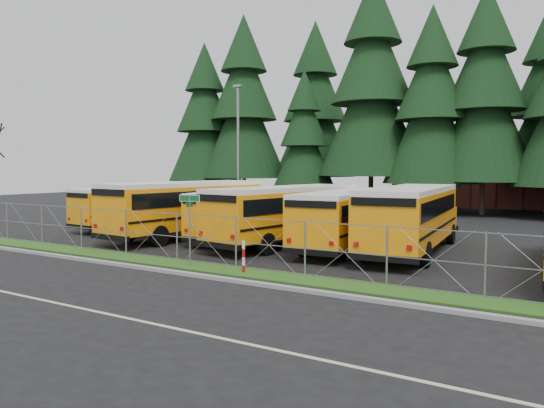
{
  "coord_description": "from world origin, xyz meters",
  "views": [
    {
      "loc": [
        10.81,
        -17.33,
        3.87
      ],
      "look_at": [
        -2.49,
        4.0,
        2.11
      ],
      "focal_mm": 35.0,
      "sensor_mm": 36.0,
      "label": 1
    }
  ],
  "objects_px": {
    "bus_1": "(170,209)",
    "bus_5": "(351,220)",
    "bus_4": "(290,216)",
    "light_standard": "(238,146)",
    "street_sign": "(190,215)",
    "bus_6": "(412,220)",
    "striped_bollard": "(244,257)",
    "bus_0": "(141,208)",
    "bus_3": "(247,214)",
    "bus_2": "(191,210)"
  },
  "relations": [
    {
      "from": "bus_3",
      "to": "bus_4",
      "type": "distance_m",
      "value": 3.26
    },
    {
      "from": "bus_1",
      "to": "striped_bollard",
      "type": "bearing_deg",
      "value": -29.44
    },
    {
      "from": "bus_6",
      "to": "striped_bollard",
      "type": "height_order",
      "value": "bus_6"
    },
    {
      "from": "bus_3",
      "to": "bus_1",
      "type": "bearing_deg",
      "value": 168.08
    },
    {
      "from": "bus_1",
      "to": "striped_bollard",
      "type": "xyz_separation_m",
      "value": [
        11.35,
        -8.36,
        -0.7
      ]
    },
    {
      "from": "bus_0",
      "to": "bus_3",
      "type": "xyz_separation_m",
      "value": [
        8.5,
        -0.53,
        0.01
      ]
    },
    {
      "from": "bus_0",
      "to": "bus_6",
      "type": "distance_m",
      "value": 17.62
    },
    {
      "from": "bus_3",
      "to": "bus_4",
      "type": "relative_size",
      "value": 0.9
    },
    {
      "from": "bus_5",
      "to": "street_sign",
      "type": "xyz_separation_m",
      "value": [
        -3.32,
        -7.65,
        0.66
      ]
    },
    {
      "from": "bus_2",
      "to": "striped_bollard",
      "type": "xyz_separation_m",
      "value": [
        8.14,
        -6.59,
        -0.93
      ]
    },
    {
      "from": "bus_6",
      "to": "bus_0",
      "type": "bearing_deg",
      "value": 172.25
    },
    {
      "from": "bus_4",
      "to": "bus_5",
      "type": "xyz_separation_m",
      "value": [
        3.11,
        0.38,
        -0.08
      ]
    },
    {
      "from": "bus_5",
      "to": "bus_6",
      "type": "bearing_deg",
      "value": 2.04
    },
    {
      "from": "bus_5",
      "to": "light_standard",
      "type": "bearing_deg",
      "value": 138.86
    },
    {
      "from": "bus_0",
      "to": "bus_5",
      "type": "bearing_deg",
      "value": 1.37
    },
    {
      "from": "bus_1",
      "to": "bus_6",
      "type": "relative_size",
      "value": 0.87
    },
    {
      "from": "street_sign",
      "to": "light_standard",
      "type": "xyz_separation_m",
      "value": [
        -10.54,
        17.95,
        3.47
      ]
    },
    {
      "from": "bus_6",
      "to": "striped_bollard",
      "type": "bearing_deg",
      "value": -121.49
    },
    {
      "from": "bus_1",
      "to": "bus_4",
      "type": "relative_size",
      "value": 0.89
    },
    {
      "from": "bus_1",
      "to": "bus_2",
      "type": "height_order",
      "value": "bus_2"
    },
    {
      "from": "bus_2",
      "to": "bus_4",
      "type": "relative_size",
      "value": 1.05
    },
    {
      "from": "street_sign",
      "to": "striped_bollard",
      "type": "xyz_separation_m",
      "value": [
        2.38,
        0.18,
        -1.43
      ]
    },
    {
      "from": "bus_4",
      "to": "light_standard",
      "type": "height_order",
      "value": "light_standard"
    },
    {
      "from": "bus_3",
      "to": "bus_2",
      "type": "bearing_deg",
      "value": -162.39
    },
    {
      "from": "bus_4",
      "to": "bus_2",
      "type": "bearing_deg",
      "value": -167.94
    },
    {
      "from": "striped_bollard",
      "to": "bus_1",
      "type": "bearing_deg",
      "value": 143.62
    },
    {
      "from": "bus_3",
      "to": "street_sign",
      "type": "height_order",
      "value": "street_sign"
    },
    {
      "from": "bus_0",
      "to": "street_sign",
      "type": "height_order",
      "value": "street_sign"
    },
    {
      "from": "bus_0",
      "to": "bus_6",
      "type": "bearing_deg",
      "value": 3.04
    },
    {
      "from": "bus_6",
      "to": "bus_1",
      "type": "bearing_deg",
      "value": 172.25
    },
    {
      "from": "bus_1",
      "to": "bus_0",
      "type": "bearing_deg",
      "value": -175.14
    },
    {
      "from": "bus_4",
      "to": "striped_bollard",
      "type": "xyz_separation_m",
      "value": [
        2.17,
        -7.09,
        -0.85
      ]
    },
    {
      "from": "bus_0",
      "to": "bus_3",
      "type": "relative_size",
      "value": 0.99
    },
    {
      "from": "bus_0",
      "to": "striped_bollard",
      "type": "xyz_separation_m",
      "value": [
        13.83,
        -8.45,
        -0.7
      ]
    },
    {
      "from": "bus_4",
      "to": "bus_5",
      "type": "height_order",
      "value": "bus_4"
    },
    {
      "from": "bus_1",
      "to": "bus_5",
      "type": "distance_m",
      "value": 12.31
    },
    {
      "from": "bus_1",
      "to": "bus_4",
      "type": "distance_m",
      "value": 9.26
    },
    {
      "from": "bus_5",
      "to": "bus_6",
      "type": "distance_m",
      "value": 2.87
    },
    {
      "from": "bus_1",
      "to": "bus_5",
      "type": "relative_size",
      "value": 0.94
    },
    {
      "from": "street_sign",
      "to": "bus_6",
      "type": "bearing_deg",
      "value": 52.33
    },
    {
      "from": "bus_4",
      "to": "bus_6",
      "type": "relative_size",
      "value": 0.98
    },
    {
      "from": "bus_4",
      "to": "striped_bollard",
      "type": "relative_size",
      "value": 9.25
    },
    {
      "from": "bus_2",
      "to": "street_sign",
      "type": "height_order",
      "value": "bus_2"
    },
    {
      "from": "bus_6",
      "to": "street_sign",
      "type": "relative_size",
      "value": 4.05
    },
    {
      "from": "bus_0",
      "to": "bus_1",
      "type": "xyz_separation_m",
      "value": [
        2.48,
        -0.09,
        0.0
      ]
    },
    {
      "from": "light_standard",
      "to": "bus_4",
      "type": "bearing_deg",
      "value": -44.8
    },
    {
      "from": "bus_4",
      "to": "street_sign",
      "type": "distance_m",
      "value": 7.29
    },
    {
      "from": "bus_2",
      "to": "bus_5",
      "type": "height_order",
      "value": "bus_2"
    },
    {
      "from": "street_sign",
      "to": "striped_bollard",
      "type": "relative_size",
      "value": 2.34
    },
    {
      "from": "bus_4",
      "to": "striped_bollard",
      "type": "distance_m",
      "value": 7.47
    }
  ]
}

